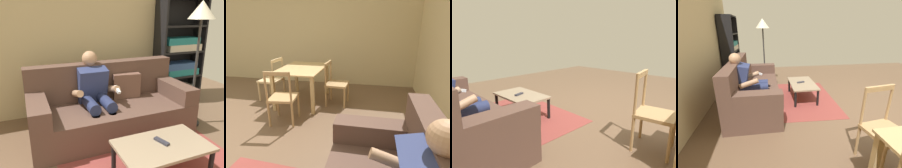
{
  "view_description": "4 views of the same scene",
  "coord_description": "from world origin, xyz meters",
  "views": [
    {
      "loc": [
        -0.14,
        -0.5,
        1.63
      ],
      "look_at": [
        0.94,
        2.16,
        0.72
      ],
      "focal_mm": 36.32,
      "sensor_mm": 36.0,
      "label": 1
    },
    {
      "loc": [
        1.71,
        2.07,
        1.62
      ],
      "look_at": [
        -0.44,
        1.65,
        0.9
      ],
      "focal_mm": 29.91,
      "sensor_mm": 36.0,
      "label": 2
    },
    {
      "loc": [
        -1.56,
        2.82,
        1.29
      ],
      "look_at": [
        -0.44,
        1.65,
        0.9
      ],
      "focal_mm": 30.07,
      "sensor_mm": 36.0,
      "label": 3
    },
    {
      "loc": [
        -2.25,
        1.93,
        1.55
      ],
      "look_at": [
        -0.44,
        1.65,
        0.9
      ],
      "focal_mm": 25.41,
      "sensor_mm": 36.0,
      "label": 4
    }
  ],
  "objects": [
    {
      "name": "wall_side",
      "position": [
        -3.26,
        0.0,
        1.39
      ],
      "size": [
        0.12,
        6.34,
        2.79
      ],
      "primitive_type": "cube",
      "color": "#C8B586",
      "rests_on": "ground_plane"
    },
    {
      "name": "dining_table",
      "position": [
        -1.82,
        0.63,
        0.62
      ],
      "size": [
        1.18,
        0.87,
        0.74
      ],
      "color": "tan",
      "rests_on": "ground_plane"
    },
    {
      "name": "dining_chair_near_wall",
      "position": [
        -1.82,
        1.33,
        0.44
      ],
      "size": [
        0.44,
        0.44,
        0.88
      ],
      "color": "tan",
      "rests_on": "ground_plane"
    },
    {
      "name": "dining_chair_facing_couch",
      "position": [
        -0.9,
        0.63,
        0.45
      ],
      "size": [
        0.47,
        0.47,
        0.93
      ],
      "color": "tan",
      "rests_on": "ground_plane"
    },
    {
      "name": "dining_chair_by_doorway",
      "position": [
        -1.81,
        -0.08,
        0.44
      ],
      "size": [
        0.45,
        0.45,
        0.91
      ],
      "color": "#D1B27F",
      "rests_on": "ground_plane"
    }
  ]
}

